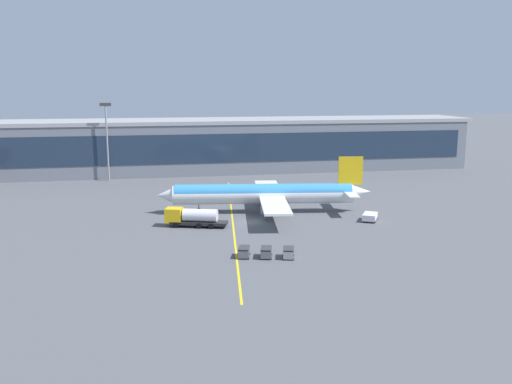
# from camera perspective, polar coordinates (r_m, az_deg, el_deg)

# --- Properties ---
(ground_plane) EXTENTS (700.00, 700.00, 0.00)m
(ground_plane) POSITION_cam_1_polar(r_m,az_deg,el_deg) (100.35, -0.47, -3.11)
(ground_plane) COLOR #515459
(apron_lead_in_line) EXTENTS (10.33, 79.41, 0.01)m
(apron_lead_in_line) POSITION_cam_1_polar(r_m,az_deg,el_deg) (101.75, -2.43, -2.92)
(apron_lead_in_line) COLOR yellow
(apron_lead_in_line) RESTS_ON ground_plane
(terminal_building) EXTENTS (191.49, 20.72, 14.88)m
(terminal_building) POSITION_cam_1_polar(r_m,az_deg,el_deg) (159.21, -11.61, 4.61)
(terminal_building) COLOR slate
(terminal_building) RESTS_ON ground_plane
(main_airliner) EXTENTS (41.60, 33.25, 10.83)m
(main_airliner) POSITION_cam_1_polar(r_m,az_deg,el_deg) (107.12, 0.93, -0.18)
(main_airliner) COLOR white
(main_airliner) RESTS_ON ground_plane
(fuel_tanker) EXTENTS (11.05, 5.66, 3.25)m
(fuel_tanker) POSITION_cam_1_polar(r_m,az_deg,el_deg) (97.31, -6.60, -2.57)
(fuel_tanker) COLOR #232326
(fuel_tanker) RESTS_ON ground_plane
(pushback_tug) EXTENTS (3.91, 4.44, 1.40)m
(pushback_tug) POSITION_cam_1_polar(r_m,az_deg,el_deg) (102.93, 11.65, -2.49)
(pushback_tug) COLOR white
(pushback_tug) RESTS_ON ground_plane
(baggage_cart_0) EXTENTS (2.19, 2.95, 1.48)m
(baggage_cart_0) POSITION_cam_1_polar(r_m,az_deg,el_deg) (80.03, -1.24, -6.19)
(baggage_cart_0) COLOR #595B60
(baggage_cart_0) RESTS_ON ground_plane
(baggage_cart_1) EXTENTS (2.19, 2.95, 1.48)m
(baggage_cart_1) POSITION_cam_1_polar(r_m,az_deg,el_deg) (79.83, 1.06, -6.23)
(baggage_cart_1) COLOR #595B60
(baggage_cart_1) RESTS_ON ground_plane
(baggage_cart_2) EXTENTS (2.19, 2.95, 1.48)m
(baggage_cart_2) POSITION_cam_1_polar(r_m,az_deg,el_deg) (79.76, 3.37, -6.26)
(baggage_cart_2) COLOR gray
(baggage_cart_2) RESTS_ON ground_plane
(apron_light_mast_0) EXTENTS (2.80, 0.50, 20.01)m
(apron_light_mast_0) POSITION_cam_1_polar(r_m,az_deg,el_deg) (147.23, -15.12, 5.70)
(apron_light_mast_0) COLOR gray
(apron_light_mast_0) RESTS_ON ground_plane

